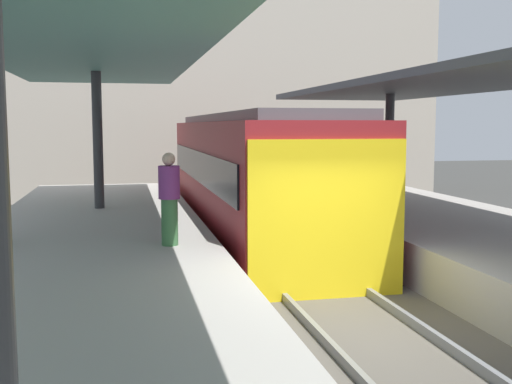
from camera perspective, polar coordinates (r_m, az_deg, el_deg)
The scene contains 9 objects.
ground_plane at distance 8.84m, azimuth 10.10°, elevation -13.85°, with size 80.00×80.00×0.00m, color #383835.
platform_left at distance 8.09m, azimuth -16.22°, elevation -12.17°, with size 4.40×28.00×1.00m, color #ADA8A0.
track_ballast at distance 8.80m, azimuth 10.11°, elevation -13.23°, with size 3.20×28.00×0.20m, color #59544C.
rail_near_side at distance 8.51m, azimuth 5.54°, elevation -12.64°, with size 0.08×28.00×0.14m, color slate.
rail_far_side at distance 9.04m, azimuth 14.45°, elevation -11.68°, with size 0.08×28.00×0.14m, color slate.
commuter_train at distance 15.81m, azimuth -0.51°, elevation 1.53°, with size 2.78×12.32×3.10m.
canopy_left at distance 9.18m, azimuth -16.36°, elevation 14.28°, with size 4.18×21.00×3.47m.
passenger_mid_platform at distance 10.38m, azimuth -8.07°, elevation -0.53°, with size 0.36×0.36×1.57m.
station_building_backdrop at distance 28.12m, azimuth -3.26°, elevation 11.27°, with size 18.00×6.00×11.00m, color #A89E8E.
Camera 1 is at (-3.20, -7.66, 3.02)m, focal length 42.97 mm.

